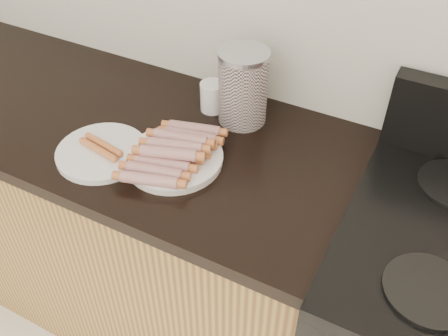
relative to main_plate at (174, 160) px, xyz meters
The scene contains 9 objects.
cabinet_base 0.81m from the main_plate, behind, with size 2.20×0.59×0.86m, color #A8833D.
counter_slab 0.66m from the main_plate, behind, with size 2.20×0.62×0.04m, color black.
burner_near_left 0.67m from the main_plate, ahead, with size 0.18×0.18×0.01m, color black.
main_plate is the anchor object (origin of this frame).
side_plate 0.19m from the main_plate, 161.00° to the right, with size 0.24×0.24×0.02m, color silver.
hotdog_pile 0.03m from the main_plate, 95.36° to the left, with size 0.14×0.29×0.06m.
plain_sausages 0.19m from the main_plate, 161.00° to the right, with size 0.12×0.06×0.02m.
canister 0.28m from the main_plate, 73.76° to the left, with size 0.14×0.14×0.22m.
mug 0.26m from the main_plate, 95.81° to the left, with size 0.07×0.07×0.09m, color white.
Camera 1 is at (0.52, 0.81, 1.75)m, focal length 40.00 mm.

